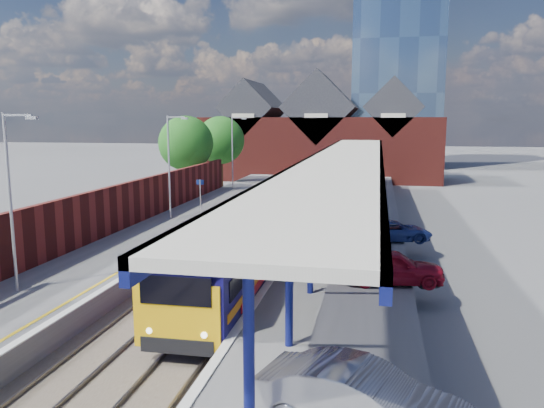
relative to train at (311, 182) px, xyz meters
The scene contains 23 objects.
ground 6.19m from the train, 104.88° to the right, with size 240.00×240.00×0.00m, color #5B5B5E.
ballast_bed 15.83m from the train, 95.46° to the right, with size 6.00×76.00×0.06m, color #473D33.
rails 15.82m from the train, 95.46° to the right, with size 4.51×76.00×0.14m.
left_platform 17.19m from the train, 114.12° to the right, with size 5.00×76.00×1.00m, color #565659.
right_platform 16.34m from the train, 73.91° to the right, with size 6.00×76.00×1.00m, color #565659.
coping_left 16.33m from the train, 106.55° to the right, with size 0.30×76.00×0.05m, color silver.
coping_right 15.75m from the train, 83.95° to the right, with size 0.30×76.00×0.05m, color silver.
yellow_line 16.52m from the train, 108.55° to the right, with size 0.14×76.00×0.01m, color yellow.
train is the anchor object (origin of this frame).
canopy 14.58m from the train, 73.73° to the right, with size 4.50×52.00×4.48m.
lamp_post_b 30.78m from the train, 104.85° to the right, with size 1.48×0.18×7.00m.
lamp_post_c 15.98m from the train, 119.97° to the right, with size 1.48×0.18×7.00m.
lamp_post_d 8.70m from the train, 163.15° to the left, with size 1.48×0.18×7.00m.
platform_sign 13.32m from the train, 119.19° to the right, with size 0.55×0.08×2.50m.
brick_wall 24.08m from the train, 113.48° to the right, with size 0.35×50.00×3.86m.
station_building 22.67m from the train, 93.82° to the left, with size 30.00×12.12×13.78m.
glass_tower 48.67m from the train, 79.15° to the left, with size 14.20×14.20×40.30m.
tree_near 12.28m from the train, behind, with size 5.20×5.20×8.10m.
tree_far 14.02m from the train, 142.62° to the left, with size 5.20×5.20×8.10m.
parked_car_red 26.61m from the train, 75.49° to the right, with size 1.70×4.22×1.44m, color maroon.
parked_car_silver 37.30m from the train, 81.07° to the right, with size 1.63×4.68×1.54m, color #9C9BA0.
parked_car_dark 26.33m from the train, 75.23° to the right, with size 1.65×4.05×1.17m, color black.
parked_car_blue 19.05m from the train, 68.41° to the right, with size 1.88×4.08×1.13m, color navy.
Camera 1 is at (7.47, -11.91, 7.74)m, focal length 35.00 mm.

